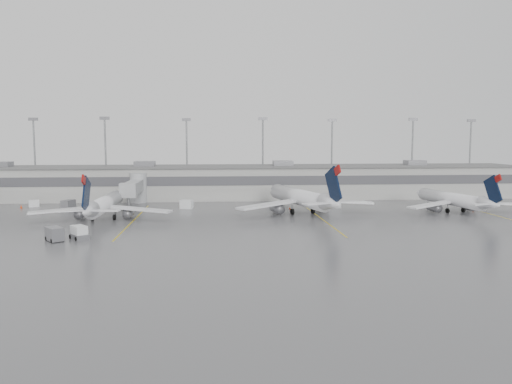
{
  "coord_description": "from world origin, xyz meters",
  "views": [
    {
      "loc": [
        -2.5,
        -69.14,
        14.83
      ],
      "look_at": [
        5.24,
        24.0,
        5.0
      ],
      "focal_mm": 35.0,
      "sensor_mm": 36.0,
      "label": 1
    }
  ],
  "objects": [
    {
      "name": "terminal",
      "position": [
        -0.01,
        57.98,
        4.17
      ],
      "size": [
        152.0,
        17.0,
        9.45
      ],
      "color": "#9B9B96",
      "rests_on": "ground"
    },
    {
      "name": "gse_uld_b",
      "position": [
        -8.63,
        38.68,
        0.92
      ],
      "size": [
        3.0,
        2.42,
        1.84
      ],
      "primitive_type": "cube",
      "rotation": [
        0.0,
        0.0,
        -0.3
      ],
      "color": "white",
      "rests_on": "ground"
    },
    {
      "name": "cone_c",
      "position": [
        13.49,
        35.62,
        0.3
      ],
      "size": [
        0.38,
        0.38,
        0.6
      ],
      "primitive_type": "cone",
      "color": "red",
      "rests_on": "ground"
    },
    {
      "name": "jet_mid_left",
      "position": [
        -23.13,
        24.6,
        2.92
      ],
      "size": [
        25.9,
        29.01,
        9.39
      ],
      "rotation": [
        0.0,
        0.0,
        -0.01
      ],
      "color": "white",
      "rests_on": "ground"
    },
    {
      "name": "baggage_cart",
      "position": [
        -26.01,
        5.08,
        1.07
      ],
      "size": [
        3.37,
        3.65,
        2.05
      ],
      "rotation": [
        0.0,
        0.0,
        0.64
      ],
      "color": "slate",
      "rests_on": "ground"
    },
    {
      "name": "cone_a",
      "position": [
        -44.43,
        41.86,
        0.4
      ],
      "size": [
        0.5,
        0.5,
        0.79
      ],
      "primitive_type": "cone",
      "color": "red",
      "rests_on": "ground"
    },
    {
      "name": "gse_uld_c",
      "position": [
        23.66,
        37.43,
        0.95
      ],
      "size": [
        2.9,
        2.14,
        1.9
      ],
      "primitive_type": "cube",
      "rotation": [
        0.0,
        0.0,
        -0.14
      ],
      "color": "white",
      "rests_on": "ground"
    },
    {
      "name": "stand_markings",
      "position": [
        -0.0,
        24.0,
        0.01
      ],
      "size": [
        105.25,
        40.0,
        0.01
      ],
      "color": "#D9BC0C",
      "rests_on": "ground"
    },
    {
      "name": "gse_loader",
      "position": [
        -34.12,
        40.62,
        0.93
      ],
      "size": [
        2.69,
        3.4,
        1.86
      ],
      "primitive_type": "cube",
      "rotation": [
        0.0,
        0.0,
        -0.32
      ],
      "color": "slate",
      "rests_on": "ground"
    },
    {
      "name": "cone_b",
      "position": [
        -19.7,
        34.45,
        0.37
      ],
      "size": [
        0.47,
        0.47,
        0.74
      ],
      "primitive_type": "cone",
      "color": "red",
      "rests_on": "ground"
    },
    {
      "name": "jet_bridge_right",
      "position": [
        -20.5,
        45.72,
        3.87
      ],
      "size": [
        4.0,
        17.2,
        7.0
      ],
      "color": "#989A9D",
      "rests_on": "ground"
    },
    {
      "name": "jet_far_right",
      "position": [
        46.33,
        28.3,
        2.71
      ],
      "size": [
        23.73,
        26.81,
        8.73
      ],
      "rotation": [
        0.0,
        0.0,
        0.17
      ],
      "color": "white",
      "rests_on": "ground"
    },
    {
      "name": "jet_mid_right",
      "position": [
        14.85,
        29.07,
        3.29
      ],
      "size": [
        28.29,
        32.12,
        10.59
      ],
      "rotation": [
        0.0,
        0.0,
        0.25
      ],
      "color": "white",
      "rests_on": "ground"
    },
    {
      "name": "gse_uld_a",
      "position": [
        -42.6,
        44.24,
        0.76
      ],
      "size": [
        2.55,
        2.19,
        1.52
      ],
      "primitive_type": "cube",
      "rotation": [
        0.0,
        0.0,
        0.42
      ],
      "color": "white",
      "rests_on": "ground"
    },
    {
      "name": "cone_d",
      "position": [
        51.46,
        30.19,
        0.39
      ],
      "size": [
        0.49,
        0.49,
        0.78
      ],
      "primitive_type": "cone",
      "color": "red",
      "rests_on": "ground"
    },
    {
      "name": "baggage_tug",
      "position": [
        -22.81,
        6.28,
        0.79
      ],
      "size": [
        3.43,
        3.68,
        2.03
      ],
      "rotation": [
        0.0,
        0.0,
        0.64
      ],
      "color": "white",
      "rests_on": "ground"
    },
    {
      "name": "light_masts",
      "position": [
        0.0,
        63.75,
        12.03
      ],
      "size": [
        142.4,
        8.0,
        20.6
      ],
      "color": "gray",
      "rests_on": "ground"
    },
    {
      "name": "ground",
      "position": [
        0.0,
        0.0,
        0.0
      ],
      "size": [
        260.0,
        260.0,
        0.0
      ],
      "primitive_type": "plane",
      "color": "#57575A",
      "rests_on": "ground"
    }
  ]
}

